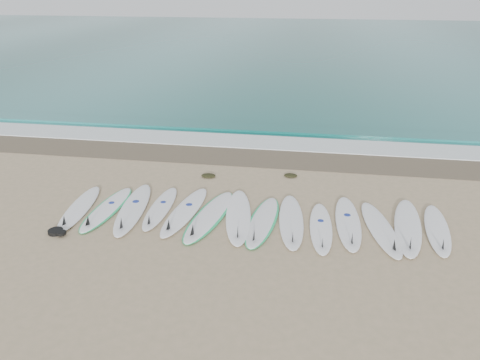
# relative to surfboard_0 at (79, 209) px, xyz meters

# --- Properties ---
(ground) EXTENTS (120.00, 120.00, 0.00)m
(ground) POSITION_rel_surfboard_0_xyz_m (4.13, 0.19, -0.05)
(ground) COLOR tan
(ocean) EXTENTS (120.00, 55.00, 0.03)m
(ocean) POSITION_rel_surfboard_0_xyz_m (4.13, 32.69, -0.04)
(ocean) COLOR #1B6864
(ocean) RESTS_ON ground
(wet_sand_band) EXTENTS (120.00, 1.80, 0.01)m
(wet_sand_band) POSITION_rel_surfboard_0_xyz_m (4.13, 4.29, -0.05)
(wet_sand_band) COLOR brown
(wet_sand_band) RESTS_ON ground
(foam_band) EXTENTS (120.00, 1.40, 0.04)m
(foam_band) POSITION_rel_surfboard_0_xyz_m (4.13, 5.69, -0.03)
(foam_band) COLOR silver
(foam_band) RESTS_ON ground
(wave_crest) EXTENTS (120.00, 1.00, 0.10)m
(wave_crest) POSITION_rel_surfboard_0_xyz_m (4.13, 7.19, -0.00)
(wave_crest) COLOR #1B6864
(wave_crest) RESTS_ON ground
(surfboard_0) EXTENTS (0.79, 2.52, 0.32)m
(surfboard_0) POSITION_rel_surfboard_0_xyz_m (0.00, 0.00, 0.00)
(surfboard_0) COLOR white
(surfboard_0) RESTS_ON ground
(surfboard_1) EXTENTS (0.70, 2.48, 0.31)m
(surfboard_1) POSITION_rel_surfboard_0_xyz_m (0.66, 0.09, -0.01)
(surfboard_1) COLOR white
(surfboard_1) RESTS_ON ground
(surfboard_2) EXTENTS (0.94, 2.86, 0.36)m
(surfboard_2) POSITION_rel_surfboard_0_xyz_m (1.29, 0.16, 0.01)
(surfboard_2) COLOR white
(surfboard_2) RESTS_ON ground
(surfboard_3) EXTENTS (0.55, 2.37, 0.30)m
(surfboard_3) POSITION_rel_surfboard_0_xyz_m (1.91, 0.32, -0.00)
(surfboard_3) COLOR white
(surfboard_3) RESTS_ON ground
(surfboard_4) EXTENTS (0.82, 2.71, 0.34)m
(surfboard_4) POSITION_rel_surfboard_0_xyz_m (2.53, 0.22, 0.00)
(surfboard_4) COLOR white
(surfboard_4) RESTS_ON ground
(surfboard_5) EXTENTS (1.06, 2.80, 0.35)m
(surfboard_5) POSITION_rel_surfboard_0_xyz_m (3.16, 0.12, -0.00)
(surfboard_5) COLOR white
(surfboard_5) RESTS_ON ground
(surfboard_6) EXTENTS (0.99, 2.84, 0.36)m
(surfboard_6) POSITION_rel_surfboard_0_xyz_m (3.83, 0.19, 0.01)
(surfboard_6) COLOR white
(surfboard_6) RESTS_ON ground
(surfboard_7) EXTENTS (0.82, 2.57, 0.32)m
(surfboard_7) POSITION_rel_surfboard_0_xyz_m (4.40, 0.07, -0.01)
(surfboard_7) COLOR white
(surfboard_7) RESTS_ON ground
(surfboard_8) EXTENTS (0.78, 2.69, 0.34)m
(surfboard_8) POSITION_rel_surfboard_0_xyz_m (5.05, 0.16, 0.00)
(surfboard_8) COLOR white
(surfboard_8) RESTS_ON ground
(surfboard_9) EXTENTS (0.57, 2.39, 0.30)m
(surfboard_9) POSITION_rel_surfboard_0_xyz_m (5.71, -0.04, -0.00)
(surfboard_9) COLOR white
(surfboard_9) RESTS_ON ground
(surfboard_10) EXTENTS (0.62, 2.65, 0.34)m
(surfboard_10) POSITION_rel_surfboard_0_xyz_m (6.31, 0.29, 0.00)
(surfboard_10) COLOR white
(surfboard_10) RESTS_ON ground
(surfboard_11) EXTENTS (0.96, 2.62, 0.33)m
(surfboard_11) POSITION_rel_surfboard_0_xyz_m (7.01, 0.11, 0.00)
(surfboard_11) COLOR white
(surfboard_11) RESTS_ON ground
(surfboard_12) EXTENTS (0.92, 2.84, 0.36)m
(surfboard_12) POSITION_rel_surfboard_0_xyz_m (7.60, 0.30, 0.01)
(surfboard_12) COLOR white
(surfboard_12) RESTS_ON ground
(surfboard_13) EXTENTS (0.75, 2.46, 0.31)m
(surfboard_13) POSITION_rel_surfboard_0_xyz_m (8.22, 0.28, -0.00)
(surfboard_13) COLOR white
(surfboard_13) RESTS_ON ground
(seaweed_near) EXTENTS (0.40, 0.31, 0.08)m
(seaweed_near) POSITION_rel_surfboard_0_xyz_m (2.60, 2.52, -0.02)
(seaweed_near) COLOR black
(seaweed_near) RESTS_ON ground
(seaweed_far) EXTENTS (0.37, 0.29, 0.07)m
(seaweed_far) POSITION_rel_surfboard_0_xyz_m (4.86, 2.91, -0.02)
(seaweed_far) COLOR black
(seaweed_far) RESTS_ON ground
(leash_coil) EXTENTS (0.46, 0.36, 0.11)m
(leash_coil) POSITION_rel_surfboard_0_xyz_m (0.06, -1.11, -0.01)
(leash_coil) COLOR black
(leash_coil) RESTS_ON ground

